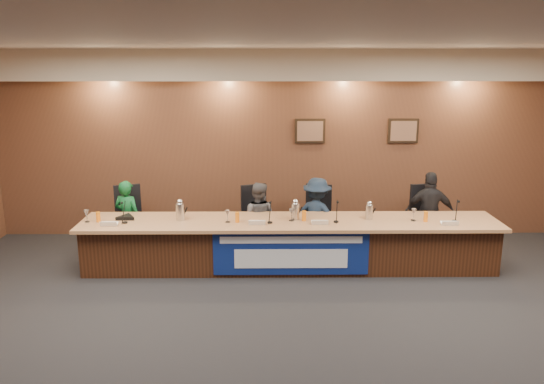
{
  "coord_description": "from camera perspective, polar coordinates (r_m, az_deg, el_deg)",
  "views": [
    {
      "loc": [
        -0.34,
        -5.05,
        3.02
      ],
      "look_at": [
        -0.26,
        2.55,
        1.13
      ],
      "focal_mm": 35.0,
      "sensor_mm": 36.0,
      "label": 1
    }
  ],
  "objects": [
    {
      "name": "ceiling",
      "position": [
        5.07,
        3.38,
        15.97
      ],
      "size": [
        10.0,
        8.0,
        0.04
      ],
      "primitive_type": "cube",
      "color": "silver",
      "rests_on": "wall_back"
    },
    {
      "name": "wall_photo_left",
      "position": [
        9.13,
        4.1,
        6.57
      ],
      "size": [
        0.52,
        0.04,
        0.42
      ],
      "primitive_type": "cube",
      "color": "black",
      "rests_on": "wall_back"
    },
    {
      "name": "dais_body",
      "position": [
        7.93,
        1.92,
        -5.73
      ],
      "size": [
        6.0,
        0.8,
        0.7
      ],
      "primitive_type": "cube",
      "color": "#3A1D10",
      "rests_on": "floor"
    },
    {
      "name": "nameplate_b",
      "position": [
        7.51,
        -1.63,
        -3.27
      ],
      "size": [
        0.24,
        0.08,
        0.1
      ],
      "primitive_type": "cube",
      "rotation": [
        0.31,
        0.0,
        0.0
      ],
      "color": "white",
      "rests_on": "dais_top"
    },
    {
      "name": "office_chair_c",
      "position": [
        8.54,
        4.76,
        -3.38
      ],
      "size": [
        0.59,
        0.59,
        0.08
      ],
      "primitive_type": "cube",
      "rotation": [
        0.0,
        0.0,
        -0.26
      ],
      "color": "black",
      "rests_on": "floor"
    },
    {
      "name": "water_glass_b",
      "position": [
        7.66,
        -4.8,
        -2.62
      ],
      "size": [
        0.08,
        0.08,
        0.18
      ],
      "primitive_type": "cylinder",
      "color": "silver",
      "rests_on": "dais_top"
    },
    {
      "name": "microphone_b",
      "position": [
        7.62,
        -0.22,
        -3.3
      ],
      "size": [
        0.07,
        0.07,
        0.02
      ],
      "primitive_type": "cylinder",
      "color": "black",
      "rests_on": "dais_top"
    },
    {
      "name": "microphone_d",
      "position": [
        8.13,
        19.03,
        -2.97
      ],
      "size": [
        0.07,
        0.07,
        0.02
      ],
      "primitive_type": "cylinder",
      "color": "black",
      "rests_on": "dais_top"
    },
    {
      "name": "speakerphone",
      "position": [
        8.1,
        -15.41,
        -2.65
      ],
      "size": [
        0.32,
        0.32,
        0.05
      ],
      "primitive_type": "cylinder",
      "color": "black",
      "rests_on": "dais_top"
    },
    {
      "name": "water_glass_c",
      "position": [
        7.71,
        2.12,
        -2.47
      ],
      "size": [
        0.08,
        0.08,
        0.18
      ],
      "primitive_type": "cylinder",
      "color": "silver",
      "rests_on": "dais_top"
    },
    {
      "name": "banner",
      "position": [
        7.53,
        2.06,
        -6.58
      ],
      "size": [
        2.2,
        0.02,
        0.65
      ],
      "primitive_type": "cube",
      "color": "navy",
      "rests_on": "dais_body"
    },
    {
      "name": "microphone_c",
      "position": [
        7.71,
        6.91,
        -3.18
      ],
      "size": [
        0.07,
        0.07,
        0.02
      ],
      "primitive_type": "cylinder",
      "color": "black",
      "rests_on": "dais_top"
    },
    {
      "name": "office_chair_a",
      "position": [
        8.79,
        -15.03,
        -3.33
      ],
      "size": [
        0.61,
        0.61,
        0.08
      ],
      "primitive_type": "cube",
      "rotation": [
        0.0,
        0.0,
        0.32
      ],
      "color": "black",
      "rests_on": "floor"
    },
    {
      "name": "panelist_d",
      "position": [
        8.74,
        16.59,
        -2.23
      ],
      "size": [
        0.82,
        0.44,
        1.34
      ],
      "primitive_type": "imported",
      "rotation": [
        0.0,
        0.0,
        2.99
      ],
      "color": "black",
      "rests_on": "floor"
    },
    {
      "name": "carafe_mid",
      "position": [
        7.78,
        2.53,
        -2.09
      ],
      "size": [
        0.12,
        0.12,
        0.24
      ],
      "primitive_type": "cylinder",
      "color": "silver",
      "rests_on": "dais_top"
    },
    {
      "name": "microphone_a",
      "position": [
        7.9,
        -15.52,
        -3.18
      ],
      "size": [
        0.07,
        0.07,
        0.02
      ],
      "primitive_type": "cylinder",
      "color": "black",
      "rests_on": "dais_top"
    },
    {
      "name": "panelist_b",
      "position": [
        8.38,
        -1.5,
        -2.9
      ],
      "size": [
        0.67,
        0.58,
        1.18
      ],
      "primitive_type": "imported",
      "rotation": [
        0.0,
        0.0,
        2.87
      ],
      "color": "#49494E",
      "rests_on": "floor"
    },
    {
      "name": "juice_glass_b",
      "position": [
        7.66,
        -3.75,
        -2.72
      ],
      "size": [
        0.06,
        0.06,
        0.15
      ],
      "primitive_type": "cylinder",
      "color": "orange",
      "rests_on": "dais_top"
    },
    {
      "name": "nameplate_d",
      "position": [
        7.9,
        18.64,
        -3.16
      ],
      "size": [
        0.24,
        0.08,
        0.1
      ],
      "primitive_type": "cube",
      "rotation": [
        0.31,
        0.0,
        0.0
      ],
      "color": "white",
      "rests_on": "dais_top"
    },
    {
      "name": "carafe_left",
      "position": [
        7.84,
        -9.84,
        -2.12
      ],
      "size": [
        0.13,
        0.13,
        0.25
      ],
      "primitive_type": "cylinder",
      "color": "silver",
      "rests_on": "dais_top"
    },
    {
      "name": "panelist_a",
      "position": [
        8.66,
        -15.25,
        -2.73
      ],
      "size": [
        0.51,
        0.42,
        1.21
      ],
      "primitive_type": "imported",
      "rotation": [
        0.0,
        0.0,
        2.81
      ],
      "color": "#0E5326",
      "rests_on": "floor"
    },
    {
      "name": "wall_photo_right",
      "position": [
        9.4,
        13.94,
        6.4
      ],
      "size": [
        0.52,
        0.04,
        0.42
      ],
      "primitive_type": "cube",
      "color": "black",
      "rests_on": "wall_back"
    },
    {
      "name": "soffit",
      "position": [
        8.81,
        1.68,
        13.5
      ],
      "size": [
        10.0,
        0.5,
        0.5
      ],
      "primitive_type": "cube",
      "color": "beige",
      "rests_on": "wall_back"
    },
    {
      "name": "nameplate_a",
      "position": [
        7.8,
        -17.2,
        -3.25
      ],
      "size": [
        0.24,
        0.08,
        0.1
      ],
      "primitive_type": "cube",
      "rotation": [
        0.31,
        0.0,
        0.0
      ],
      "color": "white",
      "rests_on": "dais_top"
    },
    {
      "name": "water_glass_d",
      "position": [
        7.98,
        14.98,
        -2.38
      ],
      "size": [
        0.08,
        0.08,
        0.18
      ],
      "primitive_type": "cylinder",
      "color": "silver",
      "rests_on": "dais_top"
    },
    {
      "name": "banner_text_upper",
      "position": [
        7.45,
        2.07,
        -5.17
      ],
      "size": [
        2.0,
        0.01,
        0.1
      ],
      "primitive_type": "cube",
      "color": "silver",
      "rests_on": "banner"
    },
    {
      "name": "carafe_right",
      "position": [
        7.91,
        10.41,
        -2.13
      ],
      "size": [
        0.11,
        0.11,
        0.22
      ],
      "primitive_type": "cylinder",
      "color": "silver",
      "rests_on": "dais_top"
    },
    {
      "name": "dais_top",
      "position": [
        7.76,
        1.96,
        -3.25
      ],
      "size": [
        6.1,
        0.95,
        0.05
      ],
      "primitive_type": "cube",
      "color": "#AA774E",
      "rests_on": "dais_body"
    },
    {
      "name": "office_chair_d",
      "position": [
        8.89,
        16.32,
        -3.22
      ],
      "size": [
        0.55,
        0.55,
        0.08
      ],
      "primitive_type": "cube",
      "rotation": [
        0.0,
        0.0,
        0.16
      ],
      "color": "black",
      "rests_on": "floor"
    },
    {
      "name": "juice_glass_a",
      "position": [
        8.05,
        -18.18,
        -2.57
      ],
      "size": [
        0.06,
        0.06,
        0.15
      ],
      "primitive_type": "cylinder",
      "color": "orange",
      "rests_on": "dais_top"
    },
    {
      "name": "juice_glass_c",
      "position": [
        7.72,
        3.47,
        -2.58
      ],
      "size": [
        0.06,
        0.06,
        0.15
      ],
      "primitive_type": "cylinder",
      "color": "orange",
      "rests_on": "dais_top"
    },
    {
      "name": "banner_text_lower",
      "position": [
        7.54,
        2.05,
        -7.18
      ],
      "size": [
        1.6,
        0.01,
        0.28
      ],
      "primitive_type": "cube",
      "color": "silver",
      "rests_on": "banner"
    },
    {
      "name": "floor",
      "position": [
        5.9,
        2.92,
        -16.86
      ],
      "size": [
        10.0,
        10.0,
        0.0
      ],
      "primitive_type": "plane",
      "color": "black",
      "rests_on": "ground"
    },
    {
      "name": "wall_back",
      "position": [
        9.17,
        1.56,
        5.05
      ],
      "size": [
        10.0,
        0.04,
        3.2
      ],
      "primitive_type": "cube",
      "color": "brown",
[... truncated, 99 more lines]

